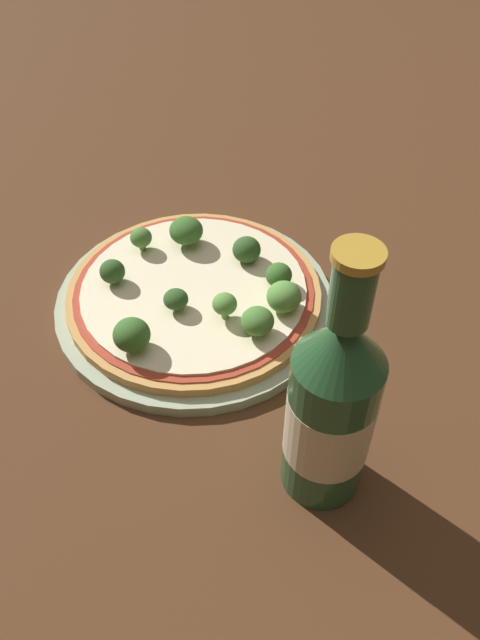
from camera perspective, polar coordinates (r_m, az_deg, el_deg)
ground_plane at (r=0.64m, az=-4.13°, el=1.35°), size 3.00×3.00×0.00m
plate at (r=0.63m, az=-4.03°, el=1.59°), size 0.28×0.28×0.01m
pizza at (r=0.62m, az=-3.95°, el=2.32°), size 0.25×0.25×0.01m
broccoli_floret_0 at (r=0.66m, az=-4.94°, el=8.14°), size 0.04×0.04×0.03m
broccoli_floret_1 at (r=0.56m, az=1.61°, el=-0.10°), size 0.03×0.03×0.03m
broccoli_floret_2 at (r=0.61m, az=3.56°, el=4.12°), size 0.03×0.03×0.02m
broccoli_floret_3 at (r=0.59m, az=-5.52°, el=1.76°), size 0.02×0.02×0.02m
broccoli_floret_4 at (r=0.59m, az=4.04°, el=2.13°), size 0.03×0.03×0.03m
broccoli_floret_5 at (r=0.63m, az=-11.59°, el=4.35°), size 0.02×0.02×0.03m
broccoli_floret_6 at (r=0.64m, az=0.61°, el=6.45°), size 0.03×0.03×0.03m
broccoli_floret_7 at (r=0.66m, az=-9.04°, el=7.43°), size 0.02×0.02×0.03m
broccoli_floret_8 at (r=0.56m, az=-9.87°, el=-1.35°), size 0.03×0.03×0.03m
broccoli_floret_9 at (r=0.58m, az=-1.41°, el=1.44°), size 0.02×0.02×0.03m
beer_bottle at (r=0.44m, az=8.34°, el=-8.01°), size 0.06×0.06×0.23m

